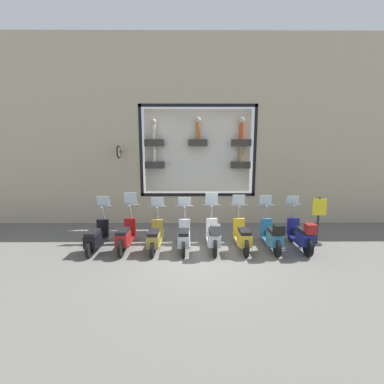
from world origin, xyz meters
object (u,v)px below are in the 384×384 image
at_px(scooter_olive_5, 155,237).
at_px(shop_sign_post, 318,219).
at_px(scooter_yellow_2, 242,236).
at_px(scooter_teal_1, 272,236).
at_px(scooter_red_6, 126,236).
at_px(scooter_black_7, 96,237).
at_px(scooter_white_3, 213,236).
at_px(scooter_navy_0, 302,235).
at_px(scooter_silver_4, 184,237).

relative_size(scooter_olive_5, shop_sign_post, 1.12).
bearing_deg(scooter_yellow_2, scooter_teal_1, -93.85).
xyz_separation_m(scooter_red_6, shop_sign_post, (0.42, -6.23, 0.41)).
relative_size(scooter_yellow_2, scooter_olive_5, 1.01).
relative_size(scooter_teal_1, scooter_black_7, 1.01).
bearing_deg(scooter_teal_1, scooter_white_3, 89.86).
bearing_deg(scooter_red_6, shop_sign_post, -86.11).
distance_m(scooter_teal_1, scooter_black_7, 5.50).
height_order(scooter_teal_1, scooter_white_3, scooter_white_3).
relative_size(scooter_white_3, shop_sign_post, 1.13).
height_order(scooter_navy_0, scooter_black_7, same).
bearing_deg(scooter_silver_4, scooter_olive_5, 90.12).
bearing_deg(scooter_olive_5, scooter_white_3, -91.53).
xyz_separation_m(scooter_white_3, scooter_silver_4, (0.05, 0.92, -0.06)).
height_order(scooter_navy_0, scooter_olive_5, scooter_navy_0).
xyz_separation_m(scooter_teal_1, scooter_olive_5, (0.05, 3.67, -0.06)).
distance_m(scooter_red_6, shop_sign_post, 6.26).
distance_m(scooter_yellow_2, scooter_olive_5, 2.75).
xyz_separation_m(scooter_teal_1, scooter_silver_4, (0.06, 2.75, -0.06)).
bearing_deg(scooter_olive_5, scooter_navy_0, -90.59).
relative_size(scooter_red_6, scooter_black_7, 1.01).
height_order(scooter_teal_1, scooter_red_6, scooter_red_6).
bearing_deg(scooter_silver_4, scooter_white_3, -93.18).
bearing_deg(scooter_olive_5, scooter_silver_4, -89.88).
bearing_deg(scooter_silver_4, shop_sign_post, -84.36).
xyz_separation_m(scooter_yellow_2, scooter_olive_5, (-0.01, 2.75, -0.03)).
distance_m(scooter_yellow_2, scooter_silver_4, 1.83).
xyz_separation_m(scooter_silver_4, scooter_black_7, (0.00, 2.75, -0.00)).
height_order(scooter_silver_4, scooter_black_7, scooter_black_7).
bearing_deg(scooter_white_3, scooter_silver_4, 86.82).
height_order(scooter_white_3, scooter_silver_4, scooter_white_3).
relative_size(scooter_navy_0, scooter_black_7, 1.01).
distance_m(scooter_navy_0, scooter_white_3, 2.75).
height_order(scooter_red_6, scooter_black_7, scooter_red_6).
relative_size(scooter_red_6, shop_sign_post, 1.13).
bearing_deg(scooter_red_6, scooter_white_3, -91.29).
relative_size(scooter_navy_0, shop_sign_post, 1.13).
distance_m(scooter_navy_0, scooter_black_7, 6.42).
bearing_deg(scooter_navy_0, scooter_teal_1, 90.38).
xyz_separation_m(scooter_navy_0, scooter_yellow_2, (0.06, 1.83, -0.05)).
bearing_deg(scooter_white_3, scooter_olive_5, 88.47).
distance_m(scooter_red_6, scooter_black_7, 0.92).
bearing_deg(scooter_white_3, scooter_red_6, 88.71).
xyz_separation_m(scooter_yellow_2, scooter_black_7, (-0.01, 4.58, -0.02)).
bearing_deg(scooter_navy_0, scooter_red_6, 89.37).
distance_m(scooter_navy_0, scooter_silver_4, 3.67).
bearing_deg(scooter_teal_1, scooter_black_7, 89.42).
height_order(scooter_olive_5, scooter_black_7, scooter_black_7).
bearing_deg(scooter_navy_0, shop_sign_post, -56.46).
xyz_separation_m(scooter_yellow_2, scooter_white_3, (-0.06, 0.92, 0.04)).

